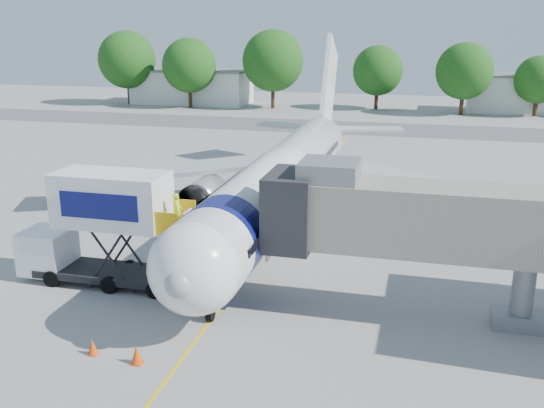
# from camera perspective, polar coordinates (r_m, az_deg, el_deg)

# --- Properties ---
(ground) EXTENTS (160.00, 160.00, 0.00)m
(ground) POSITION_cam_1_polar(r_m,az_deg,el_deg) (34.43, -0.43, -3.85)
(ground) COLOR gray
(ground) RESTS_ON ground
(guidance_line) EXTENTS (0.15, 70.00, 0.01)m
(guidance_line) POSITION_cam_1_polar(r_m,az_deg,el_deg) (34.43, -0.43, -3.84)
(guidance_line) COLOR yellow
(guidance_line) RESTS_ON ground
(taxiway_strip) EXTENTS (120.00, 10.00, 0.01)m
(taxiway_strip) POSITION_cam_1_polar(r_m,az_deg,el_deg) (74.65, 7.80, 7.11)
(taxiway_strip) COLOR #59595B
(taxiway_strip) RESTS_ON ground
(aircraft) EXTENTS (34.17, 37.73, 11.35)m
(aircraft) POSITION_cam_1_polar(r_m,az_deg,el_deg) (37.39, 1.16, 2.53)
(aircraft) COLOR white
(aircraft) RESTS_ON ground
(jet_bridge) EXTENTS (13.90, 3.20, 6.60)m
(jet_bridge) POSITION_cam_1_polar(r_m,az_deg,el_deg) (25.40, 13.14, -1.42)
(jet_bridge) COLOR gray
(jet_bridge) RESTS_ON ground
(catering_hiloader) EXTENTS (8.50, 2.44, 5.50)m
(catering_hiloader) POSITION_cam_1_polar(r_m,az_deg,el_deg) (29.67, -15.77, -2.23)
(catering_hiloader) COLOR black
(catering_hiloader) RESTS_ON ground
(safety_cone_a) EXTENTS (0.46, 0.46, 0.73)m
(safety_cone_a) POSITION_cam_1_polar(r_m,az_deg,el_deg) (23.42, -12.61, -13.69)
(safety_cone_a) COLOR #DC450B
(safety_cone_a) RESTS_ON ground
(safety_cone_b) EXTENTS (0.39, 0.39, 0.62)m
(safety_cone_b) POSITION_cam_1_polar(r_m,az_deg,el_deg) (24.42, -16.53, -12.80)
(safety_cone_b) COLOR #DC450B
(safety_cone_b) RESTS_ON ground
(outbuilding_left) EXTENTS (18.40, 8.40, 5.30)m
(outbuilding_left) POSITION_cam_1_polar(r_m,az_deg,el_deg) (98.58, -7.52, 10.93)
(outbuilding_left) COLOR silver
(outbuilding_left) RESTS_ON ground
(outbuilding_right) EXTENTS (16.40, 7.40, 5.30)m
(outbuilding_right) POSITION_cam_1_polar(r_m,az_deg,el_deg) (94.71, 22.87, 9.58)
(outbuilding_right) COLOR silver
(outbuilding_right) RESTS_ON ground
(tree_a) EXTENTS (8.81, 8.81, 11.23)m
(tree_a) POSITION_cam_1_polar(r_m,az_deg,el_deg) (98.83, -13.49, 13.06)
(tree_a) COLOR #382314
(tree_a) RESTS_ON ground
(tree_b) EXTENTS (8.03, 8.03, 10.24)m
(tree_b) POSITION_cam_1_polar(r_m,az_deg,el_deg) (93.09, -7.81, 12.80)
(tree_b) COLOR #382314
(tree_b) RESTS_ON ground
(tree_c) EXTENTS (8.96, 8.96, 11.43)m
(tree_c) POSITION_cam_1_polar(r_m,az_deg,el_deg) (91.17, 0.08, 13.32)
(tree_c) COLOR #382314
(tree_c) RESTS_ON ground
(tree_d) EXTENTS (7.24, 7.24, 9.23)m
(tree_d) POSITION_cam_1_polar(r_m,az_deg,el_deg) (91.58, 9.91, 12.26)
(tree_d) COLOR #382314
(tree_d) RESTS_ON ground
(tree_e) EXTENTS (7.68, 7.68, 9.80)m
(tree_e) POSITION_cam_1_polar(r_m,az_deg,el_deg) (88.29, 17.66, 11.82)
(tree_e) COLOR #382314
(tree_e) RESTS_ON ground
(tree_f) EXTENTS (6.36, 6.36, 8.11)m
(tree_f) POSITION_cam_1_polar(r_m,az_deg,el_deg) (90.47, 23.80, 10.65)
(tree_f) COLOR #382314
(tree_f) RESTS_ON ground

